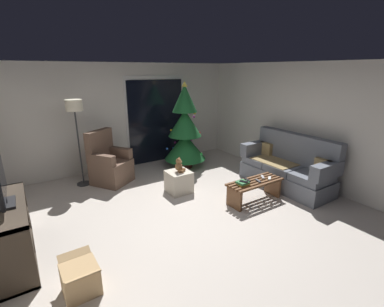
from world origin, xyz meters
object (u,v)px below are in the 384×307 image
Objects in this scene: coffee_table at (255,188)px; ottoman at (179,182)px; remote_black at (247,180)px; cell_phone at (244,182)px; armchair at (109,165)px; media_shelf at (10,237)px; christmas_tree at (185,131)px; remote_graphite at (258,181)px; television at (1,180)px; couch at (288,167)px; cardboard_box_open_near_shelf at (81,279)px; book_stack at (243,183)px; floor_lamp at (75,114)px; teddy_bear_chestnut at (179,166)px; remote_white at (270,178)px; remote_silver at (263,177)px.

ottoman reaches higher than coffee_table.
cell_phone is at bearing 39.14° from remote_black.
armchair reaches higher than media_shelf.
christmas_tree is 1.49× the size of media_shelf.
remote_graphite is 0.19× the size of television.
couch reaches higher than remote_graphite.
armchair is 2.18× the size of cardboard_box_open_near_shelf.
couch is at bearing -60.68° from christmas_tree.
television reaches higher than coffee_table.
remote_black is 1.34m from ottoman.
television is at bearing 176.09° from couch.
remote_graphite is 3.83m from media_shelf.
book_stack is 0.15× the size of media_shelf.
television is at bearing 56.55° from media_shelf.
floor_lamp is at bearing -36.95° from remote_black.
couch is 9.05× the size of book_stack.
remote_graphite is 0.30× the size of cardboard_box_open_near_shelf.
book_stack is at bearing 10.57° from cardboard_box_open_near_shelf.
cell_phone is at bearing -59.87° from teddy_bear_chestnut.
media_shelf is 2.89m from teddy_bear_chestnut.
armchair reaches higher than ottoman.
ottoman is at bearing -40.76° from remote_black.
remote_black is 1.00× the size of remote_graphite.
television is at bearing -167.17° from ottoman.
armchair is (-1.65, 2.33, -0.03)m from book_stack.
floor_lamp is 2.72m from media_shelf.
teddy_bear_chestnut reaches higher than cell_phone.
remote_black is 0.55× the size of teddy_bear_chestnut.
cardboard_box_open_near_shelf is (-2.85, -0.53, -0.26)m from book_stack.
floor_lamp is 6.25× the size of teddy_bear_chestnut.
remote_white is at bearing -34.22° from cell_phone.
armchair is at bearing 129.13° from ottoman.
ottoman is at bearing -126.50° from christmas_tree.
cell_phone is 3.52m from television.
couch is 2.31× the size of television.
floor_lamp reaches higher than television.
remote_white is at bearing 7.67° from cardboard_box_open_near_shelf.
remote_black is 3.68m from media_shelf.
coffee_table is 1.47m from ottoman.
remote_silver is 1.08× the size of cell_phone.
remote_graphite is at bearing -5.92° from book_stack.
media_shelf is at bearing 142.69° from cell_phone.
armchair is at bearing -11.85° from remote_silver.
ottoman is at bearing -32.27° from remote_graphite.
floor_lamp is (-2.38, 2.43, 1.09)m from remote_black.
book_stack is at bearing -7.97° from television.
book_stack is 1.31m from ottoman.
christmas_tree reaches higher than media_shelf.
remote_graphite is 1.00× the size of remote_white.
cell_phone is (-1.39, -0.17, 0.07)m from couch.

